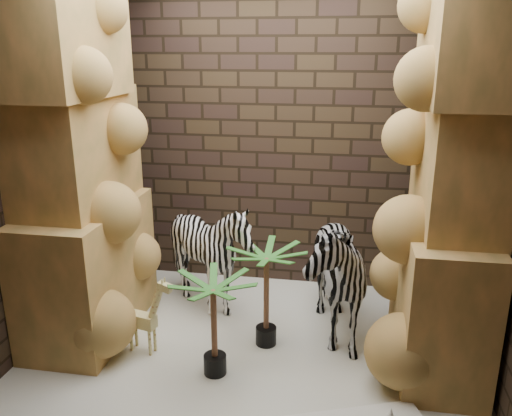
% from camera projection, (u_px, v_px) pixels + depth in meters
% --- Properties ---
extents(floor, '(3.50, 3.50, 0.00)m').
position_uv_depth(floor, '(253.00, 343.00, 4.30)').
color(floor, beige).
rests_on(floor, ground).
extents(wall_back, '(3.50, 0.00, 3.50)m').
position_uv_depth(wall_back, '(275.00, 137.00, 5.02)').
color(wall_back, '#322517').
rests_on(wall_back, ground).
extents(wall_front, '(3.50, 0.00, 3.50)m').
position_uv_depth(wall_front, '(210.00, 218.00, 2.67)').
color(wall_front, '#322517').
rests_on(wall_front, ground).
extents(wall_left, '(0.00, 3.00, 3.00)m').
position_uv_depth(wall_left, '(36.00, 157.00, 4.13)').
color(wall_left, '#322517').
rests_on(wall_left, ground).
extents(wall_right, '(0.00, 3.00, 3.00)m').
position_uv_depth(wall_right, '(504.00, 175.00, 3.56)').
color(wall_right, '#322517').
rests_on(wall_right, ground).
extents(rock_pillar_left, '(0.68, 1.30, 3.00)m').
position_uv_depth(rock_pillar_left, '(77.00, 158.00, 4.07)').
color(rock_pillar_left, '#DD9C51').
rests_on(rock_pillar_left, floor).
extents(rock_pillar_right, '(0.58, 1.25, 3.00)m').
position_uv_depth(rock_pillar_right, '(453.00, 173.00, 3.62)').
color(rock_pillar_right, '#DD9C51').
rests_on(rock_pillar_right, floor).
extents(zebra_right, '(0.88, 1.26, 1.35)m').
position_uv_depth(zebra_right, '(326.00, 258.00, 4.28)').
color(zebra_right, white).
rests_on(zebra_right, floor).
extents(zebra_left, '(0.98, 1.17, 0.99)m').
position_uv_depth(zebra_left, '(211.00, 259.00, 4.70)').
color(zebra_left, white).
rests_on(zebra_left, floor).
extents(giraffe_toy, '(0.37, 0.20, 0.69)m').
position_uv_depth(giraffe_toy, '(141.00, 312.00, 4.09)').
color(giraffe_toy, '#D7CC7F').
rests_on(giraffe_toy, floor).
extents(palm_front, '(0.36, 0.36, 0.86)m').
position_uv_depth(palm_front, '(266.00, 296.00, 4.16)').
color(palm_front, '#185F1B').
rests_on(palm_front, floor).
extents(palm_back, '(0.36, 0.36, 0.78)m').
position_uv_depth(palm_back, '(214.00, 326.00, 3.79)').
color(palm_back, '#185F1B').
rests_on(palm_back, floor).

